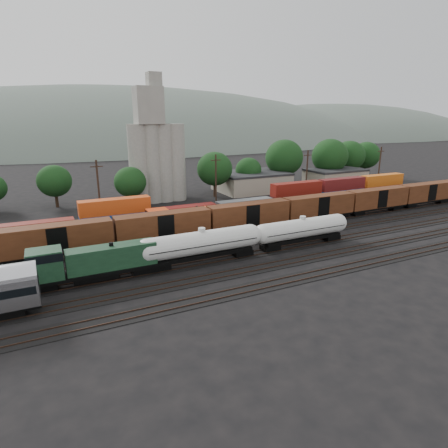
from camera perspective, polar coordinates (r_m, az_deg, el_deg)
name	(u,v)px	position (r m, az deg, el deg)	size (l,w,h in m)	color
ground	(205,249)	(57.49, -2.91, -3.88)	(600.00, 600.00, 0.00)	black
tracks	(205,249)	(57.48, -2.91, -3.83)	(180.00, 33.20, 0.20)	black
green_locomotive	(86,263)	(48.02, -20.31, -5.60)	(17.78, 3.14, 4.71)	black
tank_car_a	(202,244)	(51.27, -3.38, -3.03)	(18.31, 3.28, 4.80)	silver
tank_car_b	(302,229)	(59.52, 11.81, -0.80)	(17.15, 3.07, 4.49)	silver
orange_locomotive	(182,219)	(65.63, -6.48, 0.81)	(17.11, 2.85, 4.28)	black
boxcar_string	(249,215)	(65.32, 3.82, 1.42)	(169.00, 2.90, 4.20)	black
container_wall	(150,214)	(69.05, -11.16, 1.51)	(160.44, 2.60, 5.80)	black
grain_silo	(156,154)	(89.58, -10.26, 10.46)	(13.40, 5.00, 29.00)	gray
industrial_sheds	(173,190)	(91.05, -7.83, 5.12)	(119.38, 17.26, 5.10)	#9E937F
tree_band	(128,169)	(90.42, -14.49, 8.06)	(164.03, 20.48, 14.32)	black
utility_poles	(161,186)	(76.01, -9.53, 5.70)	(122.20, 0.36, 12.00)	black
distant_hills	(105,169)	(315.63, -17.69, 7.98)	(860.00, 286.00, 130.00)	#59665B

